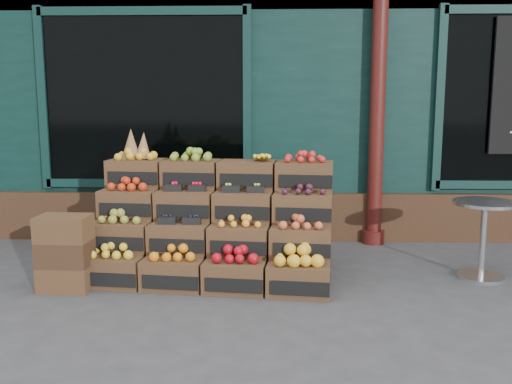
{
  "coord_description": "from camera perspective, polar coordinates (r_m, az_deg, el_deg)",
  "views": [
    {
      "loc": [
        -0.03,
        -4.81,
        1.76
      ],
      "look_at": [
        -0.2,
        0.7,
        0.85
      ],
      "focal_mm": 40.0,
      "sensor_mm": 36.0,
      "label": 1
    }
  ],
  "objects": [
    {
      "name": "spare_crates",
      "position": [
        5.56,
        -18.54,
        -5.81
      ],
      "size": [
        0.48,
        0.34,
        0.7
      ],
      "rotation": [
        0.0,
        0.0,
        -0.04
      ],
      "color": "#4B311D",
      "rests_on": "ground"
    },
    {
      "name": "ground",
      "position": [
        5.12,
        2.03,
        -10.72
      ],
      "size": [
        60.0,
        60.0,
        0.0
      ],
      "primitive_type": "plane",
      "color": "#3C3C3E",
      "rests_on": "ground"
    },
    {
      "name": "bistro_table",
      "position": [
        6.0,
        21.79,
        -3.61
      ],
      "size": [
        0.61,
        0.61,
        0.77
      ],
      "rotation": [
        0.0,
        0.0,
        -0.02
      ],
      "color": "silver",
      "rests_on": "ground"
    },
    {
      "name": "crate_display",
      "position": [
        5.74,
        -4.22,
        -3.88
      ],
      "size": [
        2.43,
        1.37,
        1.45
      ],
      "rotation": [
        0.0,
        0.0,
        -0.11
      ],
      "color": "#4B311D",
      "rests_on": "ground"
    },
    {
      "name": "shopkeeper",
      "position": [
        7.65,
        -9.73,
        3.59
      ],
      "size": [
        0.86,
        0.72,
        2.02
      ],
      "primitive_type": "imported",
      "rotation": [
        0.0,
        0.0,
        2.76
      ],
      "color": "#1D672E",
      "rests_on": "ground"
    },
    {
      "name": "shop_facade",
      "position": [
        9.94,
        1.99,
        13.02
      ],
      "size": [
        12.0,
        6.24,
        4.8
      ],
      "color": "black",
      "rests_on": "ground"
    }
  ]
}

